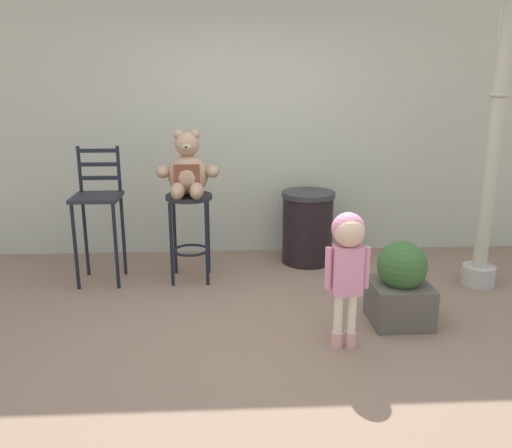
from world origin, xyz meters
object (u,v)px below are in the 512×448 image
trash_bin (307,227)px  bar_chair_empty (98,205)px  planter_with_shrub (401,286)px  teddy_bear (188,172)px  child_walking (348,252)px  lamppost (492,157)px  bar_stool_with_teddy (190,219)px

trash_bin → bar_chair_empty: size_ratio=0.59×
planter_with_shrub → teddy_bear: bearing=149.6°
trash_bin → child_walking: bearing=-90.0°
bar_chair_empty → planter_with_shrub: size_ratio=1.91×
trash_bin → planter_with_shrub: (0.51, -1.43, -0.07)m
bar_chair_empty → planter_with_shrub: bearing=-22.2°
lamppost → teddy_bear: bearing=174.5°
teddy_bear → child_walking: (1.16, -1.34, -0.32)m
bar_stool_with_teddy → child_walking: (1.16, -1.37, 0.12)m
teddy_bear → trash_bin: teddy_bear is taller
bar_stool_with_teddy → trash_bin: bearing=20.0°
lamppost → planter_with_shrub: 1.50m
trash_bin → bar_stool_with_teddy: bearing=-160.0°
bar_stool_with_teddy → lamppost: bearing=-6.2°
planter_with_shrub → bar_chair_empty: bearing=157.8°
bar_stool_with_teddy → teddy_bear: size_ratio=1.39×
child_walking → planter_with_shrub: 0.75m
bar_chair_empty → lamppost: bearing=-4.8°
teddy_bear → bar_chair_empty: teddy_bear is taller
trash_bin → lamppost: size_ratio=0.25×
bar_stool_with_teddy → planter_with_shrub: size_ratio=1.25×
bar_stool_with_teddy → child_walking: bearing=-49.8°
teddy_bear → lamppost: bearing=-5.5°
trash_bin → bar_chair_empty: (-1.98, -0.41, 0.35)m
teddy_bear → trash_bin: bearing=21.3°
teddy_bear → child_walking: teddy_bear is taller
lamppost → bar_stool_with_teddy: bearing=173.8°
bar_chair_empty → planter_with_shrub: 2.73m
child_walking → bar_chair_empty: (-1.98, 1.38, 0.02)m
trash_bin → planter_with_shrub: size_ratio=1.13×
child_walking → trash_bin: bearing=-89.3°
child_walking → lamppost: 1.90m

